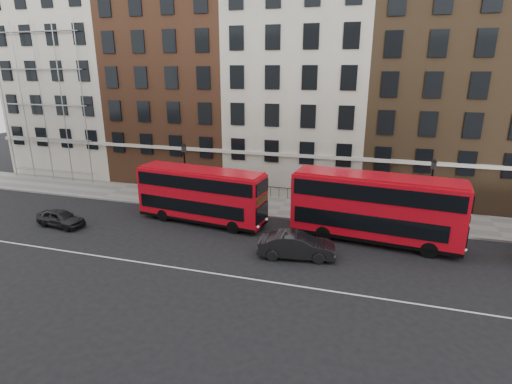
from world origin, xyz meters
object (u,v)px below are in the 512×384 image
(bus_c, at_px, (375,207))
(car_front, at_px, (297,245))
(car_rear, at_px, (61,218))
(bus_b, at_px, (201,194))

(bus_c, height_order, car_front, bus_c)
(bus_c, relative_size, car_rear, 2.96)
(car_rear, xyz_separation_m, car_front, (18.24, -0.02, 0.15))
(bus_b, relative_size, car_rear, 2.68)
(car_rear, bearing_deg, car_front, -83.57)
(car_front, bearing_deg, bus_c, -57.99)
(bus_b, xyz_separation_m, car_rear, (-9.92, -3.92, -1.64))
(car_rear, distance_m, car_front, 18.24)
(bus_b, distance_m, car_rear, 10.79)
(car_rear, relative_size, car_front, 0.79)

